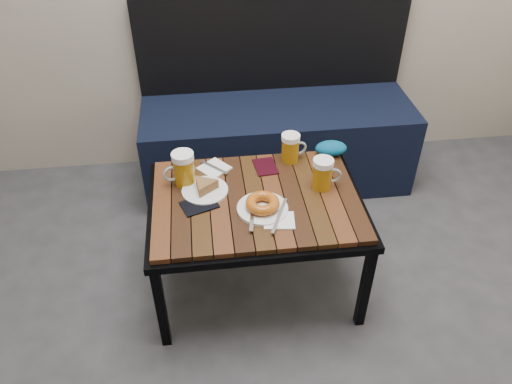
{
  "coord_description": "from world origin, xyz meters",
  "views": [
    {
      "loc": [
        -0.14,
        -0.49,
        1.69
      ],
      "look_at": [
        0.05,
        1.0,
        0.5
      ],
      "focal_mm": 35.0,
      "sensor_mm": 36.0,
      "label": 1
    }
  ],
  "objects": [
    {
      "name": "beer_mug_left",
      "position": [
        -0.23,
        1.13,
        0.54
      ],
      "size": [
        0.14,
        0.1,
        0.14
      ],
      "rotation": [
        0.0,
        0.0,
        3.38
      ],
      "color": "#9F6A0C",
      "rests_on": "cafe_table"
    },
    {
      "name": "passport_burgundy",
      "position": [
        0.11,
        1.2,
        0.47
      ],
      "size": [
        0.1,
        0.13,
        0.01
      ],
      "primitive_type": "cube",
      "rotation": [
        0.0,
        0.0,
        0.1
      ],
      "color": "black",
      "rests_on": "cafe_table"
    },
    {
      "name": "passport_navy",
      "position": [
        -0.18,
        0.98,
        0.48
      ],
      "size": [
        0.16,
        0.13,
        0.01
      ],
      "primitive_type": "cube",
      "rotation": [
        0.0,
        0.0,
        -1.22
      ],
      "color": "black",
      "rests_on": "cafe_table"
    },
    {
      "name": "beer_mug_centre",
      "position": [
        0.22,
        1.24,
        0.53
      ],
      "size": [
        0.12,
        0.09,
        0.13
      ],
      "rotation": [
        0.0,
        0.0,
        0.21
      ],
      "color": "#9F6A0C",
      "rests_on": "cafe_table"
    },
    {
      "name": "cafe_table",
      "position": [
        0.05,
        1.0,
        0.43
      ],
      "size": [
        0.84,
        0.62,
        0.47
      ],
      "color": "black",
      "rests_on": "ground"
    },
    {
      "name": "knit_pouch",
      "position": [
        0.41,
        1.26,
        0.5
      ],
      "size": [
        0.14,
        0.09,
        0.06
      ],
      "primitive_type": "ellipsoid",
      "rotation": [
        0.0,
        0.0,
        -0.04
      ],
      "color": "navy",
      "rests_on": "cafe_table"
    },
    {
      "name": "plate_pie",
      "position": [
        -0.15,
        1.06,
        0.49
      ],
      "size": [
        0.18,
        0.18,
        0.05
      ],
      "color": "white",
      "rests_on": "cafe_table"
    },
    {
      "name": "plate_bagel",
      "position": [
        0.06,
        0.92,
        0.49
      ],
      "size": [
        0.2,
        0.25,
        0.05
      ],
      "color": "white",
      "rests_on": "cafe_table"
    },
    {
      "name": "beer_mug_right",
      "position": [
        0.31,
        1.04,
        0.54
      ],
      "size": [
        0.12,
        0.08,
        0.13
      ],
      "rotation": [
        0.0,
        0.0,
        -0.04
      ],
      "color": "#9F6A0C",
      "rests_on": "cafe_table"
    },
    {
      "name": "bench",
      "position": [
        0.25,
        1.76,
        0.27
      ],
      "size": [
        1.4,
        0.5,
        0.95
      ],
      "color": "black",
      "rests_on": "ground"
    },
    {
      "name": "napkin_right",
      "position": [
        0.11,
        0.85,
        0.48
      ],
      "size": [
        0.12,
        0.11,
        0.01
      ],
      "rotation": [
        0.0,
        0.0,
        -0.11
      ],
      "color": "white",
      "rests_on": "cafe_table"
    },
    {
      "name": "napkin_left",
      "position": [
        -0.1,
        1.21,
        0.48
      ],
      "size": [
        0.15,
        0.15,
        0.01
      ],
      "rotation": [
        0.0,
        0.0,
        0.68
      ],
      "color": "white",
      "rests_on": "cafe_table"
    }
  ]
}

